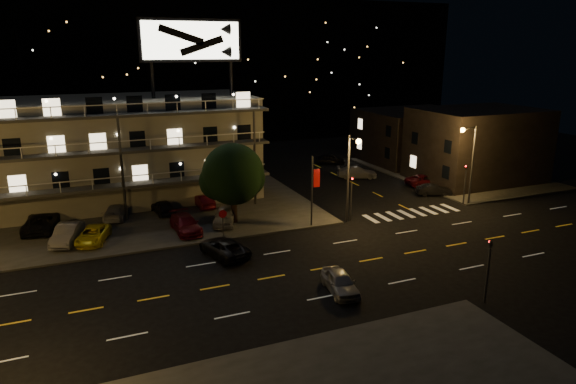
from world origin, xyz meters
name	(u,v)px	position (x,y,z in m)	size (l,w,h in m)	color
ground	(298,273)	(0.00, 0.00, 0.00)	(140.00, 140.00, 0.00)	black
curb_nw	(79,214)	(-14.00, 20.00, 0.07)	(44.00, 24.00, 0.15)	#31312F
curb_ne	(451,172)	(30.00, 20.00, 0.07)	(16.00, 24.00, 0.15)	#31312F
motel	(115,149)	(-9.94, 23.88, 5.34)	(28.00, 13.80, 18.10)	gray
side_bldg_front	(477,145)	(29.99, 16.00, 4.25)	(14.06, 10.00, 8.50)	black
side_bldg_back	(415,136)	(29.99, 28.00, 3.50)	(14.06, 12.00, 7.00)	black
hill_backdrop	(114,69)	(-5.94, 68.78, 11.55)	(120.00, 25.00, 24.00)	black
streetlight_nc	(350,170)	(8.50, 7.94, 4.96)	(0.44, 1.92, 8.00)	#2D2D30
streetlight_ne	(470,157)	(22.14, 8.30, 4.96)	(1.92, 0.44, 8.00)	#2D2D30
signal_nw	(351,194)	(9.00, 8.50, 2.57)	(0.20, 0.27, 4.60)	#2D2D30
signal_sw	(489,264)	(9.00, -8.50, 2.57)	(0.20, 0.27, 4.60)	#2D2D30
signal_ne	(465,180)	(22.00, 8.50, 2.57)	(0.27, 0.20, 4.60)	#2D2D30
banner_north	(313,189)	(5.09, 8.40, 3.43)	(0.83, 0.16, 6.40)	#2D2D30
stop_sign	(223,219)	(-3.00, 8.57, 1.71)	(0.91, 0.11, 2.61)	#2D2D30
tree	(233,176)	(-1.10, 11.88, 4.42)	(5.70, 5.49, 7.18)	black
lot_car_1	(67,234)	(-14.94, 12.12, 0.90)	(1.59, 4.57, 1.51)	gray
lot_car_2	(93,235)	(-13.05, 11.46, 0.76)	(2.03, 4.41, 1.23)	yellow
lot_car_3	(186,224)	(-5.63, 10.99, 0.85)	(1.97, 4.84, 1.40)	#500B14
lot_car_4	(225,216)	(-1.99, 11.70, 0.89)	(1.74, 4.33, 1.48)	gray
lot_car_6	(41,222)	(-17.04, 16.10, 0.90)	(2.49, 5.41, 1.50)	black
lot_car_7	(117,212)	(-10.76, 16.98, 0.80)	(1.83, 4.51, 1.31)	gray
lot_car_8	(163,207)	(-6.59, 16.76, 0.81)	(1.56, 3.89, 1.32)	black
lot_car_9	(203,201)	(-2.57, 17.34, 0.78)	(1.34, 3.85, 1.27)	#500B14
side_car_0	(434,190)	(21.40, 12.41, 0.61)	(1.29, 3.69, 1.21)	black
side_car_1	(425,180)	(23.04, 16.14, 0.63)	(2.09, 4.53, 1.26)	#500B14
side_car_2	(357,172)	(17.66, 22.37, 0.70)	(1.95, 4.81, 1.39)	gray
side_car_3	(331,159)	(18.30, 30.59, 0.68)	(1.60, 3.98, 1.36)	black
road_car_east	(340,282)	(1.35, -3.74, 0.69)	(1.62, 4.03, 1.37)	gray
road_car_west	(224,247)	(-3.97, 4.99, 0.68)	(2.26, 4.90, 1.36)	black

